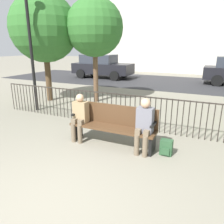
{
  "coord_description": "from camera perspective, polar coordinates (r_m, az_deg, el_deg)",
  "views": [
    {
      "loc": [
        1.96,
        -1.89,
        2.21
      ],
      "look_at": [
        0.0,
        2.32,
        0.8
      ],
      "focal_mm": 35.0,
      "sensor_mm": 36.0,
      "label": 1
    }
  ],
  "objects": [
    {
      "name": "parked_car_0",
      "position": [
        15.83,
        -2.73,
        11.94
      ],
      "size": [
        4.2,
        1.94,
        1.62
      ],
      "color": "black",
      "rests_on": "ground"
    },
    {
      "name": "street_surface",
      "position": [
        14.2,
        16.89,
        7.25
      ],
      "size": [
        24.0,
        6.0,
        0.01
      ],
      "color": "#2B2B2D",
      "rests_on": "ground"
    },
    {
      "name": "seated_person_0",
      "position": [
        5.24,
        -8.39,
        -0.78
      ],
      "size": [
        0.34,
        0.39,
        1.14
      ],
      "color": "brown",
      "rests_on": "ground"
    },
    {
      "name": "backpack",
      "position": [
        4.78,
        13.97,
        -9.01
      ],
      "size": [
        0.25,
        0.22,
        0.33
      ],
      "color": "#284C2D",
      "rests_on": "ground"
    },
    {
      "name": "ground_plane",
      "position": [
        3.51,
        -17.7,
        -23.12
      ],
      "size": [
        80.0,
        80.0,
        0.0
      ],
      "primitive_type": "plane",
      "color": "gray"
    },
    {
      "name": "tree_0",
      "position": [
        9.42,
        -17.31,
        20.17
      ],
      "size": [
        2.63,
        2.63,
        4.19
      ],
      "color": "#4C3823",
      "rests_on": "ground"
    },
    {
      "name": "tree_3",
      "position": [
        8.86,
        -4.57,
        21.05
      ],
      "size": [
        2.18,
        2.18,
        3.96
      ],
      "color": "brown",
      "rests_on": "ground"
    },
    {
      "name": "fence_railing",
      "position": [
        6.0,
        4.77,
        0.88
      ],
      "size": [
        9.01,
        0.03,
        0.95
      ],
      "color": "#2D2823",
      "rests_on": "ground"
    },
    {
      "name": "lamp_post",
      "position": [
        8.02,
        -20.86,
        19.54
      ],
      "size": [
        0.28,
        0.28,
        4.2
      ],
      "color": "black",
      "rests_on": "ground"
    },
    {
      "name": "seated_person_1",
      "position": [
        4.59,
        8.4,
        -2.92
      ],
      "size": [
        0.34,
        0.39,
        1.19
      ],
      "color": "brown",
      "rests_on": "ground"
    },
    {
      "name": "park_bench",
      "position": [
        5.02,
        0.4,
        -3.02
      ],
      "size": [
        2.02,
        0.45,
        0.92
      ],
      "color": "#4C331E",
      "rests_on": "ground"
    }
  ]
}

